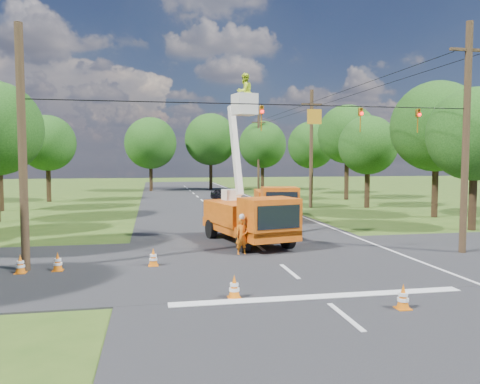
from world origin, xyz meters
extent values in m
plane|color=#335118|center=(0.00, 20.00, 0.00)|extent=(140.00, 140.00, 0.00)
cube|color=black|center=(0.00, 20.00, 0.00)|extent=(12.00, 100.00, 0.06)
cube|color=black|center=(0.00, 2.00, 0.00)|extent=(56.00, 10.00, 0.07)
cube|color=silver|center=(0.00, -3.20, 0.00)|extent=(9.00, 0.45, 0.02)
cube|color=silver|center=(5.60, 20.00, 0.00)|extent=(0.12, 90.00, 0.02)
cube|color=#E45D10|center=(-0.32, 6.15, 0.77)|extent=(3.77, 6.79, 0.48)
cube|color=#E45D10|center=(0.21, 3.91, 1.61)|extent=(2.71, 2.31, 1.61)
cube|color=black|center=(0.42, 3.02, 1.66)|extent=(1.99, 0.53, 1.02)
cube|color=#E45D10|center=(-0.52, 6.98, 1.45)|extent=(3.36, 4.43, 1.07)
cylinder|color=black|center=(-0.95, 3.91, 0.49)|extent=(0.56, 1.04, 0.99)
cylinder|color=black|center=(1.24, 4.43, 0.49)|extent=(0.56, 1.04, 0.99)
cylinder|color=black|center=(-1.88, 7.87, 0.49)|extent=(0.56, 1.04, 0.99)
cylinder|color=black|center=(0.31, 8.39, 0.49)|extent=(0.56, 1.04, 0.99)
cube|color=silver|center=(-0.79, 8.13, 2.25)|extent=(0.97, 0.97, 0.59)
cube|color=silver|center=(-0.65, 7.55, 4.60)|extent=(0.62, 1.46, 4.64)
cube|color=silver|center=(-0.39, 6.46, 6.80)|extent=(1.22, 1.22, 1.02)
imported|color=#C6E526|center=(-0.39, 6.46, 7.37)|extent=(1.16, 1.09, 1.89)
cube|color=#E45D10|center=(3.43, 14.86, 0.75)|extent=(3.09, 6.50, 0.47)
cube|color=#E45D10|center=(3.14, 12.64, 1.56)|extent=(2.51, 2.06, 1.56)
cube|color=black|center=(3.03, 11.76, 1.62)|extent=(1.97, 0.32, 0.99)
cube|color=#E45D10|center=(3.54, 15.69, 1.41)|extent=(2.93, 4.14, 1.04)
cylinder|color=black|center=(2.09, 13.04, 0.48)|extent=(0.46, 0.99, 0.96)
cylinder|color=black|center=(4.26, 12.76, 0.48)|extent=(0.46, 0.99, 0.96)
cylinder|color=black|center=(2.60, 16.97, 0.48)|extent=(0.46, 0.99, 0.96)
cylinder|color=black|center=(4.77, 16.69, 0.48)|extent=(0.46, 0.99, 0.96)
imported|color=#F14D14|center=(-1.10, 3.44, 0.82)|extent=(0.66, 0.51, 1.64)
imported|color=black|center=(2.14, 29.94, 0.61)|extent=(2.58, 3.88, 1.23)
cone|color=orange|center=(-2.55, -2.81, 0.38)|extent=(0.36, 0.36, 0.70)
cube|color=orange|center=(-2.55, -2.81, 0.04)|extent=(0.38, 0.38, 0.04)
cylinder|color=white|center=(-2.55, -2.81, 0.44)|extent=(0.26, 0.26, 0.09)
cylinder|color=white|center=(-2.55, -2.81, 0.29)|extent=(0.31, 0.31, 0.09)
cone|color=orange|center=(1.83, -4.65, 0.38)|extent=(0.36, 0.36, 0.70)
cube|color=orange|center=(1.83, -4.65, 0.04)|extent=(0.38, 0.38, 0.04)
cylinder|color=white|center=(1.83, -4.65, 0.44)|extent=(0.26, 0.26, 0.09)
cylinder|color=white|center=(1.83, -4.65, 0.29)|extent=(0.31, 0.31, 0.09)
cone|color=orange|center=(1.72, 6.41, 0.38)|extent=(0.36, 0.36, 0.70)
cube|color=orange|center=(1.72, 6.41, 0.04)|extent=(0.38, 0.38, 0.04)
cylinder|color=white|center=(1.72, 6.41, 0.44)|extent=(0.26, 0.26, 0.09)
cylinder|color=white|center=(1.72, 6.41, 0.29)|extent=(0.31, 0.31, 0.09)
cone|color=orange|center=(-4.88, 1.89, 0.38)|extent=(0.36, 0.36, 0.70)
cube|color=orange|center=(-4.88, 1.89, 0.04)|extent=(0.38, 0.38, 0.04)
cylinder|color=white|center=(-4.88, 1.89, 0.44)|extent=(0.26, 0.26, 0.09)
cylinder|color=white|center=(-4.88, 1.89, 0.29)|extent=(0.31, 0.31, 0.09)
cone|color=orange|center=(-8.34, 1.73, 0.38)|extent=(0.36, 0.36, 0.70)
cube|color=orange|center=(-8.34, 1.73, 0.04)|extent=(0.38, 0.38, 0.04)
cylinder|color=white|center=(-8.34, 1.73, 0.44)|extent=(0.26, 0.26, 0.09)
cylinder|color=white|center=(-8.34, 1.73, 0.29)|extent=(0.31, 0.31, 0.09)
cone|color=orange|center=(-9.59, 1.59, 0.38)|extent=(0.36, 0.36, 0.70)
cube|color=orange|center=(-9.59, 1.59, 0.04)|extent=(0.38, 0.38, 0.04)
cylinder|color=white|center=(-9.59, 1.59, 0.44)|extent=(0.26, 0.26, 0.09)
cylinder|color=white|center=(-9.59, 1.59, 0.29)|extent=(0.31, 0.31, 0.09)
cone|color=orange|center=(4.53, 15.77, 0.38)|extent=(0.36, 0.36, 0.70)
cube|color=orange|center=(4.53, 15.77, 0.04)|extent=(0.38, 0.38, 0.04)
cylinder|color=white|center=(4.53, 15.77, 0.44)|extent=(0.26, 0.26, 0.09)
cylinder|color=white|center=(4.53, 15.77, 0.29)|extent=(0.31, 0.31, 0.09)
cylinder|color=#4C3823|center=(8.50, 2.00, 5.00)|extent=(0.30, 0.30, 10.00)
cube|color=#4C3823|center=(8.50, 2.00, 8.80)|extent=(1.80, 0.12, 0.12)
cylinder|color=#4C3823|center=(8.50, 22.00, 5.00)|extent=(0.30, 0.30, 10.00)
cube|color=#4C3823|center=(8.50, 22.00, 8.80)|extent=(1.80, 0.12, 0.12)
cylinder|color=#4C3823|center=(8.50, 42.00, 5.00)|extent=(0.30, 0.30, 10.00)
cube|color=#4C3823|center=(8.50, 42.00, 8.80)|extent=(1.80, 0.12, 0.12)
cylinder|color=#4C3823|center=(-9.50, 2.00, 4.50)|extent=(0.30, 0.30, 9.00)
cylinder|color=black|center=(-0.50, 2.00, 6.30)|extent=(18.00, 0.04, 0.04)
cube|color=#C58417|center=(1.60, 2.00, 5.85)|extent=(0.60, 0.05, 0.60)
imported|color=#C58417|center=(-0.60, 2.00, 5.75)|extent=(0.16, 0.20, 1.00)
sphere|color=#FF0C0C|center=(-0.60, 1.88, 6.00)|extent=(0.14, 0.14, 0.14)
imported|color=#C58417|center=(3.60, 2.00, 5.75)|extent=(0.16, 0.20, 1.00)
sphere|color=#FF0C0C|center=(3.60, 1.88, 6.00)|extent=(0.14, 0.14, 0.14)
imported|color=#C58417|center=(6.20, 2.00, 5.75)|extent=(0.16, 0.20, 1.00)
sphere|color=#FF0C0C|center=(6.20, 1.88, 6.00)|extent=(0.14, 0.14, 0.14)
cylinder|color=#382616|center=(-16.80, 24.00, 2.31)|extent=(0.44, 0.44, 4.62)
cylinder|color=#382616|center=(-14.80, 32.00, 2.02)|extent=(0.44, 0.44, 4.05)
sphere|color=#173B10|center=(-14.80, 32.00, 5.70)|extent=(5.40, 5.40, 5.40)
cylinder|color=#382616|center=(13.50, 8.00, 1.98)|extent=(0.44, 0.44, 3.96)
sphere|color=#173B10|center=(13.50, 8.00, 5.58)|extent=(5.40, 5.40, 5.40)
cylinder|color=#382616|center=(15.00, 14.00, 2.29)|extent=(0.44, 0.44, 4.58)
sphere|color=#173B10|center=(15.00, 14.00, 6.45)|extent=(6.40, 6.40, 6.40)
cylinder|color=#382616|center=(13.20, 21.00, 1.89)|extent=(0.44, 0.44, 3.78)
sphere|color=#173B10|center=(13.20, 21.00, 5.33)|extent=(5.00, 5.00, 5.00)
cylinder|color=#382616|center=(14.80, 29.00, 2.38)|extent=(0.44, 0.44, 4.75)
sphere|color=#173B10|center=(14.80, 29.00, 6.70)|extent=(6.00, 6.00, 6.00)
cylinder|color=#382616|center=(13.80, 37.00, 2.07)|extent=(0.44, 0.44, 4.14)
sphere|color=#173B10|center=(13.80, 37.00, 5.83)|extent=(5.60, 5.60, 5.60)
cylinder|color=#382616|center=(-5.00, 45.00, 2.20)|extent=(0.44, 0.44, 4.40)
sphere|color=#173B10|center=(-5.00, 45.00, 6.20)|extent=(6.60, 6.60, 6.60)
cylinder|color=#382616|center=(3.00, 47.00, 2.42)|extent=(0.44, 0.44, 4.84)
sphere|color=#173B10|center=(3.00, 47.00, 6.82)|extent=(7.00, 7.00, 7.00)
cylinder|color=#382616|center=(9.50, 44.00, 2.16)|extent=(0.44, 0.44, 4.31)
sphere|color=#173B10|center=(9.50, 44.00, 6.08)|extent=(6.20, 6.20, 6.20)
camera|label=1|loc=(-4.90, -16.17, 4.12)|focal=35.00mm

